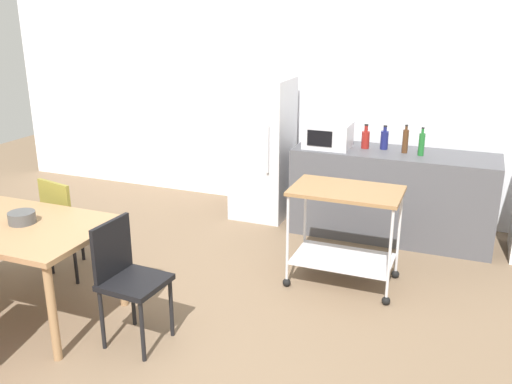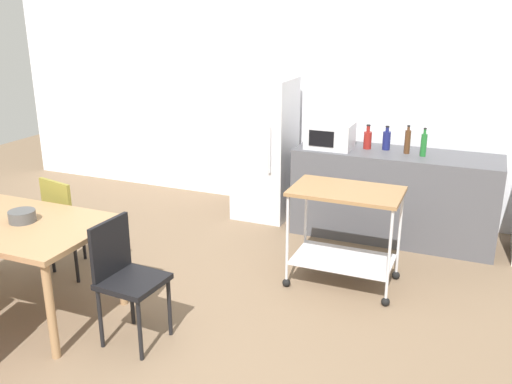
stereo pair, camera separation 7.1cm
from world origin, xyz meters
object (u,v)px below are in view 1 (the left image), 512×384
at_px(refrigerator, 263,149).
at_px(kitchen_cart, 345,221).
at_px(fruit_bowl, 22,218).
at_px(bottle_sesame_oil, 366,139).
at_px(dining_table, 10,233).
at_px(microwave, 328,135).
at_px(chair_black, 127,274).
at_px(bottle_vinegar, 384,139).
at_px(chair_olive, 69,220).
at_px(bottle_soy_sauce, 405,141).
at_px(bottle_sparkling_water, 422,144).

relative_size(refrigerator, kitchen_cart, 1.70).
bearing_deg(fruit_bowl, bottle_sesame_oil, 52.37).
height_order(dining_table, fruit_bowl, fruit_bowl).
height_order(dining_table, microwave, microwave).
bearing_deg(bottle_sesame_oil, chair_black, -112.52).
relative_size(bottle_sesame_oil, bottle_vinegar, 1.02).
bearing_deg(chair_black, kitchen_cart, -36.16).
height_order(refrigerator, bottle_vinegar, refrigerator).
distance_m(microwave, bottle_sesame_oil, 0.38).
bearing_deg(chair_olive, bottle_soy_sauce, -130.17).
bearing_deg(microwave, kitchen_cart, -67.62).
height_order(chair_black, kitchen_cart, chair_black).
bearing_deg(bottle_soy_sauce, fruit_bowl, -133.17).
relative_size(bottle_vinegar, bottle_sparkling_water, 0.88).
distance_m(chair_olive, kitchen_cart, 2.37).
height_order(chair_black, fruit_bowl, chair_black).
bearing_deg(fruit_bowl, microwave, 56.46).
relative_size(microwave, bottle_sparkling_water, 1.66).
distance_m(chair_olive, bottle_soy_sauce, 3.24).
height_order(kitchen_cart, bottle_soy_sauce, bottle_soy_sauce).
bearing_deg(dining_table, refrigerator, 70.11).
bearing_deg(refrigerator, dining_table, -109.89).
xyz_separation_m(dining_table, microwave, (1.76, 2.53, 0.36)).
xyz_separation_m(kitchen_cart, bottle_vinegar, (0.09, 1.27, 0.43)).
distance_m(refrigerator, bottle_sparkling_water, 1.72).
distance_m(dining_table, chair_olive, 0.70).
bearing_deg(bottle_sesame_oil, refrigerator, 177.01).
bearing_deg(microwave, bottle_soy_sauce, 5.83).
distance_m(microwave, bottle_soy_sauce, 0.76).
relative_size(bottle_vinegar, fruit_bowl, 1.23).
bearing_deg(fruit_bowl, bottle_soy_sauce, 46.83).
bearing_deg(bottle_sesame_oil, bottle_soy_sauce, -5.96).
relative_size(bottle_soy_sauce, bottle_sparkling_water, 1.01).
distance_m(bottle_vinegar, bottle_soy_sauce, 0.23).
bearing_deg(bottle_sesame_oil, dining_table, -128.69).
bearing_deg(bottle_sparkling_water, chair_olive, -145.37).
xyz_separation_m(kitchen_cart, bottle_soy_sauce, (0.30, 1.19, 0.45)).
relative_size(dining_table, bottle_sparkling_water, 5.43).
distance_m(microwave, bottle_vinegar, 0.57).
relative_size(chair_black, chair_olive, 1.00).
height_order(dining_table, bottle_vinegar, bottle_vinegar).
bearing_deg(chair_black, bottle_soy_sauce, -25.88).
bearing_deg(refrigerator, bottle_sesame_oil, -2.99).
bearing_deg(bottle_sparkling_water, bottle_sesame_oil, 170.94).
bearing_deg(chair_black, microwave, -12.28).
bearing_deg(kitchen_cart, bottle_soy_sauce, 75.81).
xyz_separation_m(chair_black, fruit_bowl, (-0.92, 0.04, 0.28)).
bearing_deg(bottle_vinegar, chair_black, -115.53).
distance_m(bottle_sesame_oil, bottle_vinegar, 0.19).
bearing_deg(chair_black, chair_olive, 60.95).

